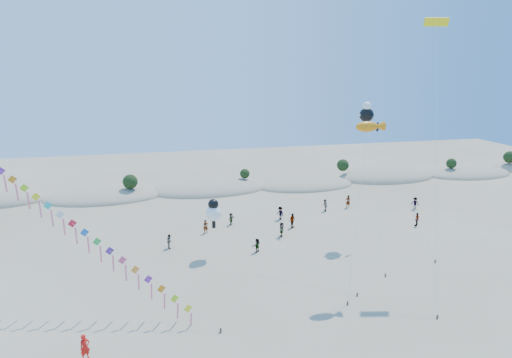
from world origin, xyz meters
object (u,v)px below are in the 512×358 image
at_px(parafoil_kite, 436,27).
at_px(flyer_foreground, 85,347).
at_px(fish_kite, 370,127).
at_px(kite_train, 37,199).

height_order(parafoil_kite, flyer_foreground, parafoil_kite).
bearing_deg(flyer_foreground, fish_kite, -16.69).
xyz_separation_m(fish_kite, flyer_foreground, (-23.50, -6.93, -13.06)).
distance_m(kite_train, fish_kite, 28.11).
bearing_deg(kite_train, fish_kite, -4.34).
height_order(kite_train, fish_kite, kite_train).
bearing_deg(kite_train, flyer_foreground, -65.77).
relative_size(fish_kite, flyer_foreground, 7.91).
bearing_deg(kite_train, parafoil_kite, 1.45).
relative_size(parafoil_kite, flyer_foreground, 12.83).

